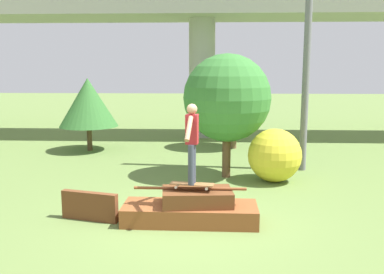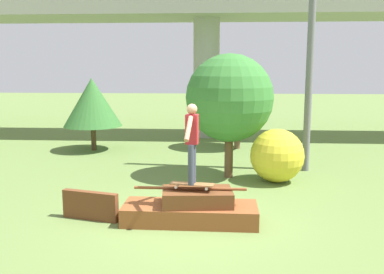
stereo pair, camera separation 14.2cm
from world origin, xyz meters
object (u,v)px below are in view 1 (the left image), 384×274
object	(u,v)px
tree_behind_left	(234,92)
bush_yellow_flowering	(275,155)
tree_mid_back	(227,98)
skateboard	(192,184)
skater	(192,139)
utility_pole	(309,16)
tree_behind_right	(88,102)

from	to	relation	value
tree_behind_left	bush_yellow_flowering	size ratio (longest dim) A/B	2.26
tree_behind_left	tree_mid_back	xyz separation A→B (m)	(-0.41, -4.21, 0.10)
skateboard	skater	size ratio (longest dim) A/B	0.57
bush_yellow_flowering	skater	bearing A→B (deg)	-122.50
tree_behind_left	skater	bearing A→B (deg)	-98.70
skater	bush_yellow_flowering	world-z (taller)	skater
skateboard	tree_mid_back	size ratio (longest dim) A/B	0.26
utility_pole	tree_behind_right	distance (m)	7.97
utility_pole	tree_mid_back	world-z (taller)	utility_pole
skateboard	skater	distance (m)	0.88
skateboard	skater	world-z (taller)	skater
skateboard	tree_mid_back	distance (m)	3.92
bush_yellow_flowering	skateboard	bearing A→B (deg)	-122.50
utility_pole	tree_mid_back	size ratio (longest dim) A/B	2.55
tree_behind_left	tree_mid_back	distance (m)	4.23
tree_behind_left	bush_yellow_flowering	distance (m)	4.88
utility_pole	tree_behind_right	size ratio (longest dim) A/B	3.28
utility_pole	tree_behind_left	world-z (taller)	utility_pole
skater	tree_behind_right	size ratio (longest dim) A/B	0.58
tree_mid_back	tree_behind_right	bearing A→B (deg)	143.69
tree_behind_left	tree_behind_right	distance (m)	5.26
skater	utility_pole	xyz separation A→B (m)	(3.04, 4.50, 2.72)
skater	utility_pole	size ratio (longest dim) A/B	0.18
utility_pole	tree_behind_right	world-z (taller)	utility_pole
skater	tree_mid_back	size ratio (longest dim) A/B	0.45
tree_behind_right	bush_yellow_flowering	world-z (taller)	tree_behind_right
utility_pole	bush_yellow_flowering	size ratio (longest dim) A/B	6.07
skateboard	tree_mid_back	bearing A→B (deg)	77.72
skater	tree_behind_left	bearing A→B (deg)	81.30
utility_pole	tree_mid_back	xyz separation A→B (m)	(-2.26, -0.92, -2.22)
skateboard	utility_pole	distance (m)	6.52
bush_yellow_flowering	tree_mid_back	bearing A→B (deg)	162.20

